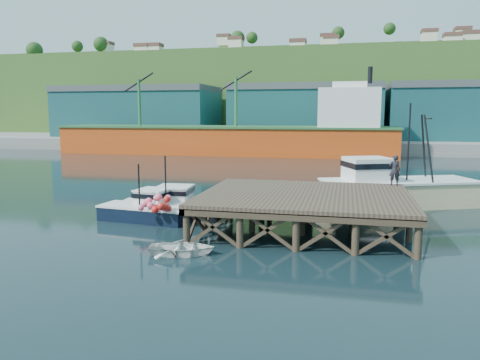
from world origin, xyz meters
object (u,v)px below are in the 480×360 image
(trawler, at_px, (396,185))
(boat_navy, at_px, (147,208))
(dockworker, at_px, (395,170))
(boat_black, at_px, (171,205))
(dinghy, at_px, (182,248))

(trawler, bearing_deg, boat_navy, -173.57)
(boat_navy, relative_size, trawler, 0.51)
(trawler, distance_m, dockworker, 4.47)
(boat_black, relative_size, trawler, 0.57)
(trawler, xyz_separation_m, dockworker, (-0.54, -4.15, 1.57))
(dockworker, bearing_deg, boat_black, 9.10)
(boat_black, distance_m, dinghy, 8.70)
(boat_navy, distance_m, boat_black, 1.73)
(boat_navy, bearing_deg, trawler, 35.21)
(boat_black, bearing_deg, boat_navy, -132.31)
(boat_black, height_order, dockworker, boat_black)
(trawler, distance_m, dinghy, 18.83)
(dinghy, bearing_deg, boat_black, 14.45)
(trawler, height_order, dinghy, trawler)
(boat_navy, xyz_separation_m, dinghy, (4.71, -6.56, -0.41))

